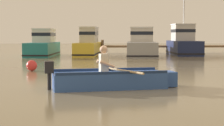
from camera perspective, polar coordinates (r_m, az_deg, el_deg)
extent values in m
plane|color=#7A6B4C|center=(10.76, 1.28, -3.42)|extent=(120.00, 120.00, 0.00)
cube|color=brown|center=(31.07, 11.92, 2.64)|extent=(15.30, 1.50, 0.16)
cylinder|color=brown|center=(29.37, -1.56, 2.61)|extent=(0.24, 0.24, 1.14)
cylinder|color=brown|center=(31.75, 11.60, 2.56)|extent=(0.24, 0.24, 1.04)
cube|color=#2D519E|center=(9.98, -0.49, -2.76)|extent=(3.24, 1.62, 0.44)
cube|color=#2D519E|center=(10.48, 8.81, -2.47)|extent=(0.50, 0.66, 0.42)
cube|color=navy|center=(10.45, -1.08, -1.06)|extent=(3.01, 0.60, 0.08)
cube|color=navy|center=(9.46, 0.16, -1.63)|extent=(3.01, 0.60, 0.08)
cube|color=#3C62B2|center=(9.94, -1.05, -1.75)|extent=(0.45, 1.05, 0.06)
cylinder|color=black|center=(9.76, -10.01, -2.69)|extent=(0.12, 0.12, 0.54)
cube|color=black|center=(9.73, -10.04, -0.64)|extent=(0.28, 0.32, 0.32)
cube|color=beige|center=(9.90, -1.34, -0.03)|extent=(0.28, 0.37, 0.52)
sphere|color=tan|center=(9.88, -1.34, 2.17)|extent=(0.22, 0.22, 0.22)
cylinder|color=tan|center=(10.13, -1.31, -0.04)|extent=(0.43, 0.16, 0.23)
cylinder|color=tan|center=(9.70, -0.80, -0.24)|extent=(0.43, 0.16, 0.23)
cylinder|color=tan|center=(9.88, 1.68, -1.20)|extent=(0.99, 1.80, 0.06)
cube|color=#1E727A|center=(26.52, -10.97, 2.18)|extent=(1.97, 5.54, 0.98)
cube|color=black|center=(26.54, -10.96, 1.49)|extent=(2.01, 5.58, 0.10)
cube|color=silver|center=(26.99, -10.79, 4.27)|extent=(1.43, 2.36, 0.95)
cube|color=black|center=(26.99, -10.80, 4.52)|extent=(1.46, 2.39, 0.24)
cube|color=white|center=(26.99, -10.81, 5.36)|extent=(1.51, 2.48, 0.08)
cube|color=gold|center=(27.29, -3.79, 2.28)|extent=(2.12, 6.44, 0.96)
cube|color=black|center=(27.30, -3.79, 1.63)|extent=(2.17, 6.49, 0.10)
cube|color=beige|center=(27.83, -3.66, 4.47)|extent=(1.43, 2.76, 1.12)
cube|color=black|center=(27.84, -3.66, 4.76)|extent=(1.46, 2.79, 0.24)
cube|color=white|center=(27.84, -3.67, 5.70)|extent=(1.50, 2.90, 0.08)
cube|color=gray|center=(25.73, 4.72, 2.23)|extent=(2.63, 6.43, 1.03)
cube|color=black|center=(25.75, 4.72, 1.49)|extent=(2.67, 6.47, 0.10)
cube|color=beige|center=(26.28, 4.70, 4.49)|extent=(1.82, 2.77, 1.00)
cube|color=black|center=(26.28, 4.71, 4.76)|extent=(1.85, 2.81, 0.24)
cube|color=white|center=(26.28, 4.71, 5.67)|extent=(1.91, 2.91, 0.08)
cube|color=#19234C|center=(28.06, 11.40, 2.39)|extent=(2.07, 4.97, 1.09)
cube|color=black|center=(28.08, 11.38, 1.67)|extent=(2.11, 5.01, 0.10)
cube|color=beige|center=(28.48, 11.24, 4.76)|extent=(1.55, 2.11, 1.24)
cube|color=black|center=(28.48, 11.25, 5.07)|extent=(1.58, 2.14, 0.24)
cube|color=white|center=(28.50, 11.26, 6.08)|extent=(1.63, 2.22, 0.08)
cylinder|color=silver|center=(28.20, 11.41, 6.80)|extent=(0.10, 0.10, 3.24)
sphere|color=red|center=(15.24, -12.72, -0.40)|extent=(0.45, 0.45, 0.45)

